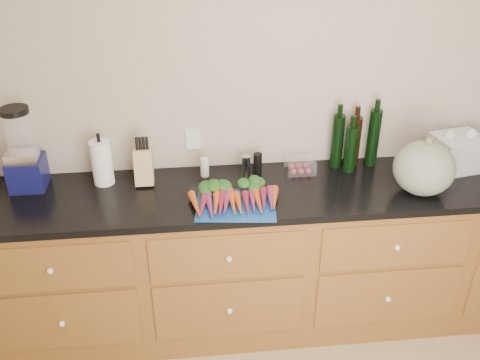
{
  "coord_description": "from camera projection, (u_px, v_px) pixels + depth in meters",
  "views": [
    {
      "loc": [
        -0.63,
        -1.21,
        2.44
      ],
      "look_at": [
        -0.37,
        1.2,
        1.06
      ],
      "focal_mm": 40.0,
      "sensor_mm": 36.0,
      "label": 1
    }
  ],
  "objects": [
    {
      "name": "squash",
      "position": [
        424.0,
        168.0,
        2.84
      ],
      "size": [
        0.33,
        0.33,
        0.29
      ],
      "primitive_type": "ellipsoid",
      "color": "slate",
      "rests_on": "countertop"
    },
    {
      "name": "grocery_bag",
      "position": [
        457.0,
        152.0,
        3.1
      ],
      "size": [
        0.31,
        0.27,
        0.2
      ],
      "primitive_type": null,
      "rotation": [
        0.0,
        0.0,
        0.18
      ],
      "color": "silver",
      "rests_on": "countertop"
    },
    {
      "name": "carrots",
      "position": [
        235.0,
        196.0,
        2.8
      ],
      "size": [
        0.46,
        0.31,
        0.06
      ],
      "color": "#CD4F18",
      "rests_on": "cutting_board"
    },
    {
      "name": "wall_back",
      "position": [
        296.0,
        104.0,
        3.07
      ],
      "size": [
        4.1,
        0.05,
        2.6
      ],
      "primitive_type": "cube",
      "color": "#BFB29E",
      "rests_on": "ground"
    },
    {
      "name": "grinder_salt",
      "position": [
        205.0,
        167.0,
        3.04
      ],
      "size": [
        0.05,
        0.05,
        0.11
      ],
      "primitive_type": "cylinder",
      "color": "silver",
      "rests_on": "countertop"
    },
    {
      "name": "paper_towel",
      "position": [
        102.0,
        163.0,
        2.94
      ],
      "size": [
        0.11,
        0.11,
        0.25
      ],
      "primitive_type": "cylinder",
      "color": "white",
      "rests_on": "countertop"
    },
    {
      "name": "cabinets",
      "position": [
        299.0,
        257.0,
        3.21
      ],
      "size": [
        3.6,
        0.64,
        0.9
      ],
      "color": "brown",
      "rests_on": "ground"
    },
    {
      "name": "knife_block",
      "position": [
        144.0,
        167.0,
        2.96
      ],
      "size": [
        0.1,
        0.1,
        0.2
      ],
      "primitive_type": "cube",
      "color": "tan",
      "rests_on": "countertop"
    },
    {
      "name": "countertop",
      "position": [
        304.0,
        189.0,
        2.98
      ],
      "size": [
        3.64,
        0.62,
        0.04
      ],
      "primitive_type": "cube",
      "color": "black",
      "rests_on": "cabinets"
    },
    {
      "name": "blender_appliance",
      "position": [
        23.0,
        154.0,
        2.86
      ],
      "size": [
        0.19,
        0.19,
        0.47
      ],
      "color": "#0F114A",
      "rests_on": "countertop"
    },
    {
      "name": "grinder_pepper",
      "position": [
        258.0,
        163.0,
        3.07
      ],
      "size": [
        0.05,
        0.05,
        0.13
      ],
      "primitive_type": "cylinder",
      "color": "black",
      "rests_on": "countertop"
    },
    {
      "name": "canister_chrome",
      "position": [
        246.0,
        165.0,
        3.07
      ],
      "size": [
        0.05,
        0.05,
        0.11
      ],
      "primitive_type": "cylinder",
      "color": "silver",
      "rests_on": "countertop"
    },
    {
      "name": "cutting_board",
      "position": [
        236.0,
        205.0,
        2.79
      ],
      "size": [
        0.44,
        0.35,
        0.01
      ],
      "primitive_type": "cube",
      "rotation": [
        0.0,
        0.0,
        -0.11
      ],
      "color": "#154C9D",
      "rests_on": "countertop"
    },
    {
      "name": "bottles",
      "position": [
        354.0,
        142.0,
        3.1
      ],
      "size": [
        0.29,
        0.15,
        0.34
      ],
      "color": "black",
      "rests_on": "countertop"
    },
    {
      "name": "tomato_box",
      "position": [
        300.0,
        166.0,
        3.1
      ],
      "size": [
        0.16,
        0.13,
        0.08
      ],
      "primitive_type": "cube",
      "color": "white",
      "rests_on": "countertop"
    }
  ]
}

